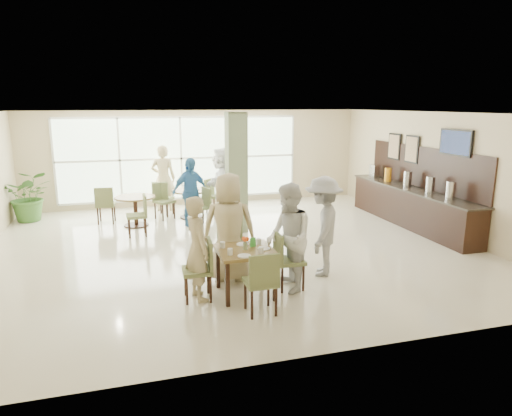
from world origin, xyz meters
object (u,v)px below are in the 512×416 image
object	(u,v)px
adult_b	(222,182)
adult_standing	(163,178)
main_table	(245,256)
teen_far	(229,227)
buffet_counter	(411,204)
adult_a	(190,192)
teen_right	(289,238)
potted_plant	(29,196)
teen_standing	(323,226)
round_table_left	(135,204)
teen_left	(198,248)
round_table_right	(191,197)

from	to	relation	value
adult_b	adult_standing	size ratio (longest dim) A/B	0.99
main_table	teen_far	size ratio (longest dim) A/B	0.47
buffet_counter	adult_a	xyz separation A→B (m)	(-5.28, 1.49, 0.30)
teen_right	adult_standing	xyz separation A→B (m)	(-1.47, 6.33, 0.05)
potted_plant	teen_standing	world-z (taller)	teen_standing
teen_right	buffet_counter	bearing A→B (deg)	127.71
potted_plant	adult_standing	world-z (taller)	adult_standing
main_table	round_table_left	xyz separation A→B (m)	(-1.58, 4.81, -0.10)
round_table_left	buffet_counter	size ratio (longest dim) A/B	0.21
teen_far	adult_standing	world-z (taller)	teen_far
round_table_left	teen_far	world-z (taller)	teen_far
round_table_left	teen_left	distance (m)	4.84
round_table_right	potted_plant	world-z (taller)	potted_plant
teen_left	adult_standing	xyz separation A→B (m)	(-0.01, 6.27, 0.12)
teen_right	teen_standing	distance (m)	0.96
round_table_right	adult_a	size ratio (longest dim) A/B	0.59
round_table_right	buffet_counter	size ratio (longest dim) A/B	0.21
main_table	buffet_counter	size ratio (longest dim) A/B	0.19
teen_standing	round_table_left	bearing A→B (deg)	-114.59
round_table_right	teen_standing	distance (m)	5.10
round_table_left	teen_standing	size ratio (longest dim) A/B	0.56
potted_plant	adult_b	size ratio (longest dim) A/B	0.71
round_table_right	teen_standing	xyz separation A→B (m)	(1.67, -4.81, 0.33)
teen_left	adult_standing	bearing A→B (deg)	-10.94
adult_a	adult_b	world-z (taller)	adult_b
round_table_left	main_table	bearing A→B (deg)	-71.83
main_table	potted_plant	distance (m)	7.38
adult_a	adult_standing	world-z (taller)	adult_standing
buffet_counter	teen_far	world-z (taller)	buffet_counter
teen_right	adult_b	distance (m)	5.25
teen_left	adult_a	xyz separation A→B (m)	(0.50, 4.44, 0.03)
adult_standing	teen_standing	bearing A→B (deg)	124.04
round_table_left	round_table_right	distance (m)	1.52
teen_standing	adult_b	xyz separation A→B (m)	(-0.83, 4.75, 0.04)
round_table_right	teen_far	size ratio (longest dim) A/B	0.54
round_table_left	adult_a	distance (m)	1.40
adult_b	adult_standing	bearing A→B (deg)	-105.78
teen_left	adult_standing	world-z (taller)	adult_standing
teen_right	adult_b	world-z (taller)	adult_b
teen_far	teen_standing	bearing A→B (deg)	-172.94
teen_left	teen_right	xyz separation A→B (m)	(1.46, -0.06, 0.07)
teen_right	adult_b	bearing A→B (deg)	-177.02
round_table_right	adult_b	bearing A→B (deg)	-3.82
main_table	buffet_counter	world-z (taller)	buffet_counter
adult_standing	round_table_left	bearing A→B (deg)	74.01
potted_plant	teen_far	world-z (taller)	teen_far
round_table_left	adult_a	xyz separation A→B (m)	(1.33, -0.32, 0.30)
buffet_counter	teen_standing	world-z (taller)	buffet_counter
main_table	round_table_left	world-z (taller)	same
round_table_left	teen_standing	distance (m)	5.33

